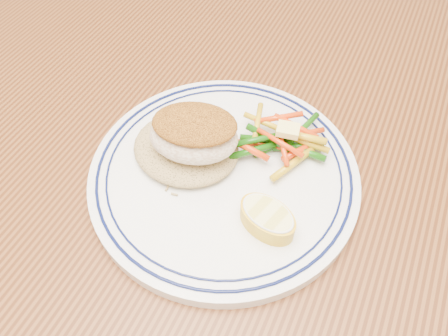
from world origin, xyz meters
TOP-DOWN VIEW (x-y plane):
  - dining_table at (0.00, 0.00)m, footprint 1.50×0.90m
  - plate at (-0.03, -0.03)m, footprint 0.28×0.28m
  - rice_pilaf at (-0.07, -0.02)m, footprint 0.12×0.10m
  - fish_fillet at (-0.06, -0.03)m, footprint 0.11×0.09m
  - vegetable_pile at (0.02, 0.03)m, footprint 0.10×0.11m
  - butter_pat at (0.02, 0.03)m, footprint 0.03×0.02m
  - lemon_wedge at (0.04, -0.07)m, footprint 0.07×0.07m

SIDE VIEW (x-z plane):
  - dining_table at x=0.00m, z-range 0.28..1.03m
  - plate at x=-0.03m, z-range 0.75..0.77m
  - rice_pilaf at x=-0.07m, z-range 0.77..0.79m
  - lemon_wedge at x=0.04m, z-range 0.77..0.79m
  - vegetable_pile at x=0.02m, z-range 0.76..0.79m
  - butter_pat at x=0.02m, z-range 0.79..0.80m
  - fish_fillet at x=-0.06m, z-range 0.78..0.83m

